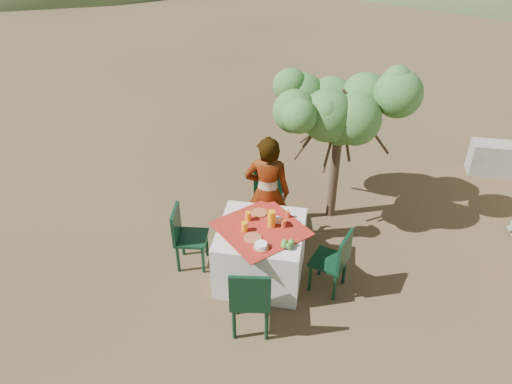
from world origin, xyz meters
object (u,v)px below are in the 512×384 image
table (261,252)px  chair_right (335,259)px  chair_near (251,298)px  person (267,193)px  juice_pitcher (271,219)px  chair_left (185,235)px  shrub_tree (345,115)px  chair_far (268,197)px

table → chair_right: chair_right is taller
chair_near → person: bearing=-95.1°
person → juice_pitcher: person is taller
chair_near → table: bearing=-95.0°
table → chair_left: bearing=176.5°
chair_near → chair_right: size_ratio=1.10×
chair_left → chair_right: (1.88, -0.14, 0.00)m
juice_pitcher → chair_right: bearing=-10.7°
table → chair_near: (0.04, -0.91, 0.15)m
chair_near → shrub_tree: bearing=-116.4°
chair_left → chair_near: bearing=-139.9°
chair_near → juice_pitcher: (0.07, 0.98, 0.34)m
chair_far → chair_right: (0.97, -1.12, -0.02)m
chair_near → chair_left: 1.41m
table → shrub_tree: shrub_tree is taller
chair_far → shrub_tree: bearing=17.2°
person → juice_pitcher: (0.14, -0.60, 0.05)m
chair_right → chair_near: bearing=-27.2°
table → chair_right: (0.91, -0.08, 0.10)m
juice_pitcher → chair_near: bearing=-94.3°
chair_far → chair_near: 1.95m
chair_left → person: (0.95, 0.61, 0.34)m
table → person: bearing=92.3°
chair_far → chair_near: chair_near is taller
chair_far → chair_right: size_ratio=1.03×
chair_right → person: bearing=-110.0°
chair_far → chair_near: size_ratio=0.94×
shrub_tree → juice_pitcher: bearing=-117.3°
chair_left → person: 1.18m
chair_left → person: size_ratio=0.53×
shrub_tree → chair_left: bearing=-141.6°
chair_left → chair_far: bearing=-49.2°
shrub_tree → juice_pitcher: 1.79m
chair_far → shrub_tree: size_ratio=0.44×
chair_near → chair_left: size_ratio=1.10×
table → person: (-0.03, 0.67, 0.43)m
chair_left → juice_pitcher: (1.09, 0.01, 0.39)m
chair_right → shrub_tree: 1.95m
chair_right → person: (-0.93, 0.75, 0.34)m
chair_far → chair_left: 1.33m
chair_right → person: 1.25m
table → chair_right: size_ratio=1.51×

